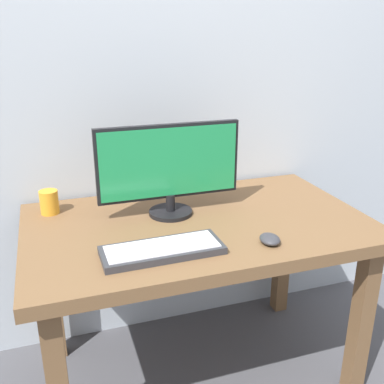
{
  "coord_description": "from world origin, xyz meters",
  "views": [
    {
      "loc": [
        -0.52,
        -1.48,
        1.42
      ],
      "look_at": [
        -0.02,
        0.0,
        0.84
      ],
      "focal_mm": 41.69,
      "sensor_mm": 36.0,
      "label": 1
    }
  ],
  "objects_px": {
    "keyboard_primary": "(162,250)",
    "monitor": "(169,167)",
    "mouse": "(270,239)",
    "coffee_mug": "(49,202)",
    "desk": "(198,242)"
  },
  "relations": [
    {
      "from": "keyboard_primary",
      "to": "monitor",
      "type": "bearing_deg",
      "value": 69.84
    },
    {
      "from": "mouse",
      "to": "coffee_mug",
      "type": "bearing_deg",
      "value": 150.3
    },
    {
      "from": "desk",
      "to": "keyboard_primary",
      "type": "height_order",
      "value": "keyboard_primary"
    },
    {
      "from": "mouse",
      "to": "coffee_mug",
      "type": "distance_m",
      "value": 0.87
    },
    {
      "from": "keyboard_primary",
      "to": "mouse",
      "type": "distance_m",
      "value": 0.37
    },
    {
      "from": "desk",
      "to": "keyboard_primary",
      "type": "distance_m",
      "value": 0.31
    },
    {
      "from": "desk",
      "to": "coffee_mug",
      "type": "bearing_deg",
      "value": 154.42
    },
    {
      "from": "mouse",
      "to": "coffee_mug",
      "type": "height_order",
      "value": "coffee_mug"
    },
    {
      "from": "monitor",
      "to": "mouse",
      "type": "bearing_deg",
      "value": -54.98
    },
    {
      "from": "desk",
      "to": "monitor",
      "type": "relative_size",
      "value": 2.32
    },
    {
      "from": "desk",
      "to": "mouse",
      "type": "bearing_deg",
      "value": -56.48
    },
    {
      "from": "coffee_mug",
      "to": "desk",
      "type": "bearing_deg",
      "value": -25.58
    },
    {
      "from": "coffee_mug",
      "to": "keyboard_primary",
      "type": "bearing_deg",
      "value": -54.28
    },
    {
      "from": "monitor",
      "to": "keyboard_primary",
      "type": "xyz_separation_m",
      "value": [
        -0.12,
        -0.32,
        -0.18
      ]
    },
    {
      "from": "monitor",
      "to": "coffee_mug",
      "type": "height_order",
      "value": "monitor"
    }
  ]
}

